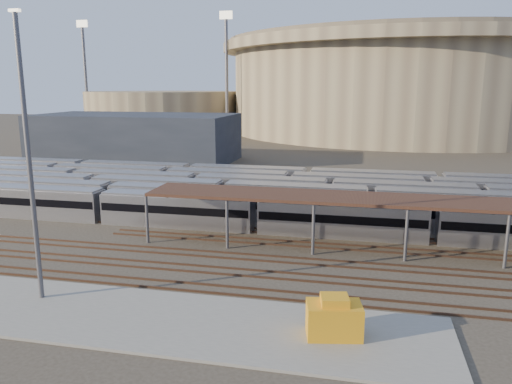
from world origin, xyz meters
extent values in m
plane|color=#383026|center=(0.00, 0.00, 0.00)|extent=(420.00, 420.00, 0.00)
cube|color=gray|center=(-5.00, -15.00, 0.10)|extent=(50.00, 9.00, 0.20)
cube|color=#B8B7BC|center=(2.07, 8.00, 1.80)|extent=(112.00, 2.90, 3.60)
cube|color=#B8B7BC|center=(0.74, 12.20, 1.80)|extent=(112.00, 2.90, 3.60)
cube|color=#B8B7BC|center=(-4.18, 16.40, 1.80)|extent=(112.00, 2.90, 3.60)
cube|color=#B8B7BC|center=(9.26, 20.60, 1.80)|extent=(112.00, 2.90, 3.60)
cube|color=#B8B7BC|center=(3.27, 24.80, 1.80)|extent=(112.00, 2.90, 3.60)
cube|color=#B8B7BC|center=(5.39, 29.00, 1.80)|extent=(112.00, 2.90, 3.60)
cylinder|color=#57575C|center=(-8.00, 1.30, 2.50)|extent=(0.30, 0.30, 5.00)
cylinder|color=#57575C|center=(-8.00, 6.70, 2.50)|extent=(0.30, 0.30, 5.00)
cylinder|color=#57575C|center=(0.57, 1.30, 2.50)|extent=(0.30, 0.30, 5.00)
cylinder|color=#57575C|center=(0.57, 6.70, 2.50)|extent=(0.30, 0.30, 5.00)
cylinder|color=#57575C|center=(9.14, 1.30, 2.50)|extent=(0.30, 0.30, 5.00)
cylinder|color=#57575C|center=(9.14, 6.70, 2.50)|extent=(0.30, 0.30, 5.00)
cylinder|color=#57575C|center=(17.71, 1.30, 2.50)|extent=(0.30, 0.30, 5.00)
cylinder|color=#57575C|center=(17.71, 6.70, 2.50)|extent=(0.30, 0.30, 5.00)
cylinder|color=#57575C|center=(26.29, 1.30, 2.50)|extent=(0.30, 0.30, 5.00)
cylinder|color=#57575C|center=(26.29, 6.70, 2.50)|extent=(0.30, 0.30, 5.00)
cube|color=#331C15|center=(22.00, 4.00, 5.15)|extent=(60.00, 6.00, 0.30)
cube|color=#4C3323|center=(0.00, -1.75, 0.09)|extent=(170.00, 0.12, 0.18)
cube|color=#4C3323|center=(0.00, -0.25, 0.09)|extent=(170.00, 0.12, 0.18)
cube|color=#4C3323|center=(0.00, -5.75, 0.09)|extent=(170.00, 0.12, 0.18)
cube|color=#4C3323|center=(0.00, -4.25, 0.09)|extent=(170.00, 0.12, 0.18)
cube|color=#4C3323|center=(0.00, -9.75, 0.09)|extent=(170.00, 0.12, 0.18)
cube|color=#4C3323|center=(0.00, -8.25, 0.09)|extent=(170.00, 0.12, 0.18)
cylinder|color=#988967|center=(25.00, 140.00, 14.00)|extent=(116.00, 116.00, 28.00)
cylinder|color=#988967|center=(25.00, 140.00, 29.50)|extent=(124.00, 124.00, 3.00)
cylinder|color=brown|center=(25.00, 140.00, 31.75)|extent=(120.00, 120.00, 1.50)
cylinder|color=#988967|center=(-60.00, 130.00, 7.00)|extent=(56.00, 56.00, 14.00)
cube|color=#1E232D|center=(-35.00, 55.00, 5.00)|extent=(42.00, 20.00, 10.00)
cylinder|color=#57575C|center=(-30.00, 110.00, 18.00)|extent=(1.00, 1.00, 36.00)
cube|color=#FFF2CC|center=(-30.00, 110.00, 37.20)|extent=(4.00, 0.60, 2.40)
cylinder|color=#57575C|center=(-85.00, 120.00, 18.00)|extent=(1.00, 1.00, 36.00)
cube|color=#FFF2CC|center=(-85.00, 120.00, 37.20)|extent=(4.00, 0.60, 2.40)
cylinder|color=#57575C|center=(-10.00, 160.00, 18.00)|extent=(1.00, 1.00, 36.00)
cube|color=#FFF2CC|center=(-10.00, 160.00, 37.20)|extent=(4.00, 0.60, 2.40)
cylinder|color=#57575C|center=(-9.90, -13.62, 10.54)|extent=(0.36, 0.36, 20.67)
cube|color=#FFF2CC|center=(-9.90, -13.62, 20.97)|extent=(0.81, 0.32, 0.20)
cube|color=orange|center=(12.22, -14.83, 1.29)|extent=(3.83, 2.80, 2.17)
camera|label=1|loc=(13.72, -44.74, 15.98)|focal=35.00mm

